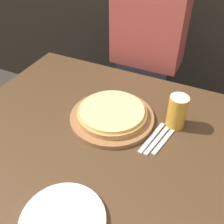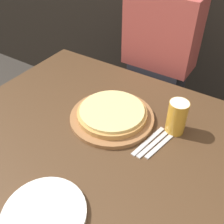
{
  "view_description": "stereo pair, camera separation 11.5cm",
  "coord_description": "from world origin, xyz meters",
  "px_view_note": "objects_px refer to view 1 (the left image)",
  "views": [
    {
      "loc": [
        0.31,
        -0.67,
        1.49
      ],
      "look_at": [
        -0.06,
        0.12,
        0.75
      ],
      "focal_mm": 42.0,
      "sensor_mm": 36.0,
      "label": 1
    },
    {
      "loc": [
        0.41,
        -0.62,
        1.49
      ],
      "look_at": [
        -0.06,
        0.12,
        0.75
      ],
      "focal_mm": 42.0,
      "sensor_mm": 36.0,
      "label": 2
    }
  ],
  "objects_px": {
    "diner_person": "(145,71)",
    "pizza_on_board": "(112,115)",
    "dinner_plate": "(63,221)",
    "spoon": "(164,141)",
    "beer_glass": "(177,110)",
    "fork": "(152,137)",
    "dinner_knife": "(158,139)"
  },
  "relations": [
    {
      "from": "dinner_plate",
      "to": "spoon",
      "type": "xyz_separation_m",
      "value": [
        0.18,
        0.46,
        -0.01
      ]
    },
    {
      "from": "fork",
      "to": "spoon",
      "type": "height_order",
      "value": "same"
    },
    {
      "from": "diner_person",
      "to": "pizza_on_board",
      "type": "bearing_deg",
      "value": -85.38
    },
    {
      "from": "pizza_on_board",
      "to": "beer_glass",
      "type": "distance_m",
      "value": 0.28
    },
    {
      "from": "pizza_on_board",
      "to": "spoon",
      "type": "bearing_deg",
      "value": -8.38
    },
    {
      "from": "dinner_plate",
      "to": "fork",
      "type": "distance_m",
      "value": 0.48
    },
    {
      "from": "beer_glass",
      "to": "fork",
      "type": "distance_m",
      "value": 0.15
    },
    {
      "from": "pizza_on_board",
      "to": "diner_person",
      "type": "bearing_deg",
      "value": 94.62
    },
    {
      "from": "pizza_on_board",
      "to": "spoon",
      "type": "height_order",
      "value": "pizza_on_board"
    },
    {
      "from": "diner_person",
      "to": "beer_glass",
      "type": "bearing_deg",
      "value": -58.77
    },
    {
      "from": "dinner_knife",
      "to": "fork",
      "type": "bearing_deg",
      "value": 180.0
    },
    {
      "from": "dinner_knife",
      "to": "beer_glass",
      "type": "bearing_deg",
      "value": 72.06
    },
    {
      "from": "diner_person",
      "to": "dinner_knife",
      "type": "bearing_deg",
      "value": -66.59
    },
    {
      "from": "dinner_knife",
      "to": "dinner_plate",
      "type": "bearing_deg",
      "value": -108.57
    },
    {
      "from": "dinner_knife",
      "to": "diner_person",
      "type": "distance_m",
      "value": 0.69
    },
    {
      "from": "beer_glass",
      "to": "dinner_plate",
      "type": "xyz_separation_m",
      "value": [
        -0.19,
        -0.58,
        -0.07
      ]
    },
    {
      "from": "pizza_on_board",
      "to": "fork",
      "type": "bearing_deg",
      "value": -10.44
    },
    {
      "from": "beer_glass",
      "to": "diner_person",
      "type": "height_order",
      "value": "diner_person"
    },
    {
      "from": "beer_glass",
      "to": "spoon",
      "type": "relative_size",
      "value": 0.86
    },
    {
      "from": "pizza_on_board",
      "to": "fork",
      "type": "xyz_separation_m",
      "value": [
        0.2,
        -0.04,
        -0.02
      ]
    },
    {
      "from": "pizza_on_board",
      "to": "diner_person",
      "type": "height_order",
      "value": "diner_person"
    },
    {
      "from": "spoon",
      "to": "dinner_plate",
      "type": "bearing_deg",
      "value": -111.3
    },
    {
      "from": "pizza_on_board",
      "to": "diner_person",
      "type": "xyz_separation_m",
      "value": [
        -0.05,
        0.59,
        -0.11
      ]
    },
    {
      "from": "dinner_knife",
      "to": "pizza_on_board",
      "type": "bearing_deg",
      "value": 170.7
    },
    {
      "from": "dinner_plate",
      "to": "diner_person",
      "type": "bearing_deg",
      "value": 96.12
    },
    {
      "from": "dinner_plate",
      "to": "diner_person",
      "type": "distance_m",
      "value": 1.1
    },
    {
      "from": "beer_glass",
      "to": "dinner_knife",
      "type": "relative_size",
      "value": 0.73
    },
    {
      "from": "fork",
      "to": "dinner_knife",
      "type": "distance_m",
      "value": 0.02
    },
    {
      "from": "fork",
      "to": "dinner_knife",
      "type": "height_order",
      "value": "same"
    },
    {
      "from": "pizza_on_board",
      "to": "dinner_knife",
      "type": "bearing_deg",
      "value": -9.3
    },
    {
      "from": "pizza_on_board",
      "to": "fork",
      "type": "height_order",
      "value": "pizza_on_board"
    },
    {
      "from": "dinner_plate",
      "to": "dinner_knife",
      "type": "height_order",
      "value": "dinner_plate"
    }
  ]
}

